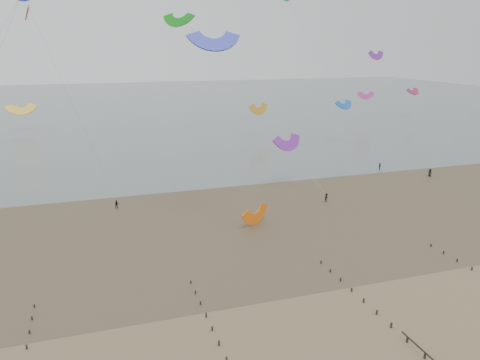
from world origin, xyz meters
name	(u,v)px	position (x,y,z in m)	size (l,w,h in m)	color
ground	(339,315)	(0.00, 0.00, 0.00)	(500.00, 500.00, 0.00)	brown
sea_and_shore	(220,215)	(-4.08, 34.40, 0.01)	(500.00, 665.00, 0.03)	#475654
kitesurfers	(339,179)	(25.64, 45.64, 0.87)	(129.83, 19.20, 1.86)	black
grounded_kite	(256,224)	(0.51, 28.53, 0.00)	(5.75, 3.01, 4.38)	orange
kites_airborne	(132,77)	(-12.56, 89.56, 20.50)	(239.46, 114.07, 38.70)	blue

